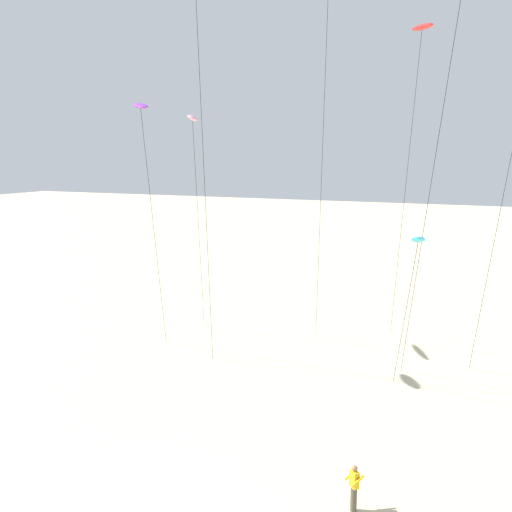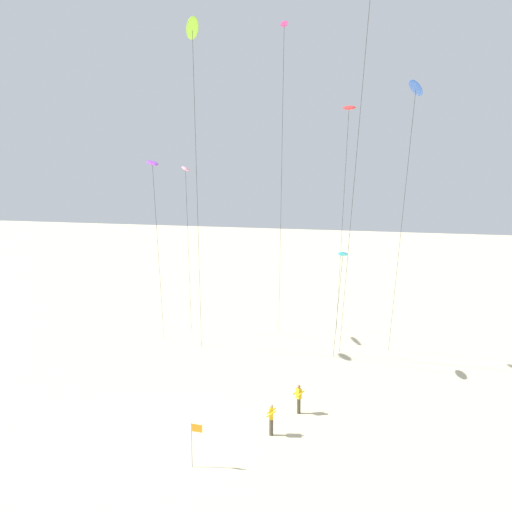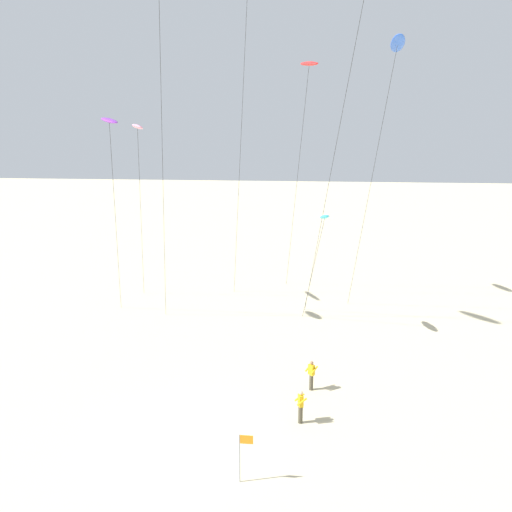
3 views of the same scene
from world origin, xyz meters
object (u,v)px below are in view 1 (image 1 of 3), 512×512
at_px(kite_cyan, 418,241).
at_px(kite_purple, 141,109).
at_px(kite_pink, 193,120).
at_px(kite_red, 422,30).
at_px(kite_flyer_middle, 354,487).

height_order(kite_cyan, kite_purple, kite_purple).
height_order(kite_pink, kite_cyan, kite_pink).
distance_m(kite_cyan, kite_purple, 15.36).
height_order(kite_red, kite_flyer_middle, kite_red).
bearing_deg(kite_purple, kite_red, 32.09).
height_order(kite_red, kite_cyan, kite_red).
distance_m(kite_red, kite_purple, 15.60).
bearing_deg(kite_cyan, kite_flyer_middle, -93.90).
bearing_deg(kite_purple, kite_flyer_middle, -29.99).
bearing_deg(kite_flyer_middle, kite_purple, 150.01).
bearing_deg(kite_pink, kite_flyer_middle, -43.67).
xyz_separation_m(kite_cyan, kite_flyer_middle, (-0.56, -8.20, -7.22)).
height_order(kite_red, kite_purple, kite_red).
xyz_separation_m(kite_pink, kite_flyer_middle, (13.39, -12.78, -12.97)).
height_order(kite_cyan, kite_flyer_middle, kite_cyan).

